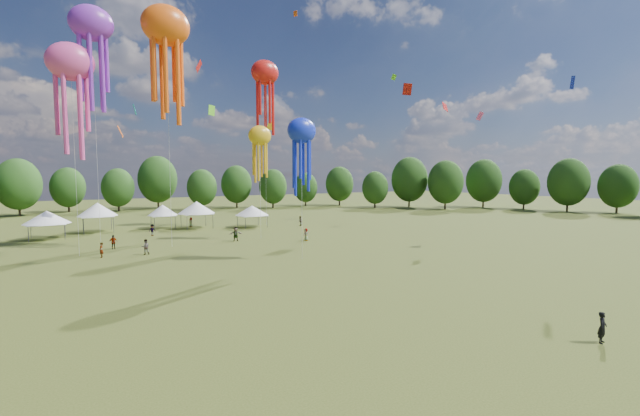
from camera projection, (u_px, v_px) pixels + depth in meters
ground at (451, 367)px, 18.34m from camera, size 300.00×300.00×0.00m
observer_main at (602, 328)px, 20.89m from camera, size 0.66×0.51×1.60m
spectator_near at (145, 247)px, 44.13m from camera, size 0.83×0.66×1.66m
spectators_far at (216, 231)px, 56.57m from camera, size 30.91×23.08×1.82m
festival_tents at (153, 211)px, 62.87m from camera, size 33.78×11.74×4.43m
show_kites at (182, 77)px, 49.98m from camera, size 32.40×30.54×27.93m
treeline at (142, 187)px, 69.05m from camera, size 201.57×95.24×13.43m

